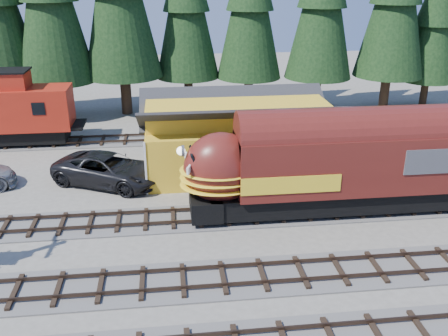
{
  "coord_description": "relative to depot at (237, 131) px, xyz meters",
  "views": [
    {
      "loc": [
        -4.58,
        -20.74,
        13.12
      ],
      "look_at": [
        -1.65,
        4.0,
        2.98
      ],
      "focal_mm": 40.0,
      "sensor_mm": 36.0,
      "label": 1
    }
  ],
  "objects": [
    {
      "name": "pickup_truck_a",
      "position": [
        -8.45,
        -1.03,
        -1.97
      ],
      "size": [
        7.88,
        6.13,
        1.99
      ],
      "primitive_type": "imported",
      "rotation": [
        0.0,
        0.0,
        1.11
      ],
      "color": "black",
      "rests_on": "ground"
    },
    {
      "name": "caboose",
      "position": [
        -17.12,
        7.5,
        -0.27
      ],
      "size": [
        10.51,
        3.05,
        5.46
      ],
      "color": "black",
      "rests_on": "ground"
    },
    {
      "name": "depot",
      "position": [
        0.0,
        0.0,
        0.0
      ],
      "size": [
        12.8,
        7.0,
        5.3
      ],
      "color": "gold",
      "rests_on": "ground"
    },
    {
      "name": "track_siding",
      "position": [
        10.0,
        -6.5,
        -2.9
      ],
      "size": [
        68.0,
        3.2,
        0.33
      ],
      "color": "#4C4947",
      "rests_on": "ground"
    },
    {
      "name": "locomotive",
      "position": [
        4.18,
        -6.5,
        -0.27
      ],
      "size": [
        17.06,
        3.39,
        4.64
      ],
      "color": "black",
      "rests_on": "ground"
    },
    {
      "name": "conifer_backdrop",
      "position": [
        2.59,
        14.25,
        7.24
      ],
      "size": [
        80.48,
        21.59,
        17.19
      ],
      "color": "black",
      "rests_on": "ground"
    },
    {
      "name": "track_spur",
      "position": [
        -10.0,
        7.5,
        -2.9
      ],
      "size": [
        32.0,
        3.2,
        0.33
      ],
      "color": "#4C4947",
      "rests_on": "ground"
    },
    {
      "name": "ground",
      "position": [
        0.0,
        -10.5,
        -2.96
      ],
      "size": [
        120.0,
        120.0,
        0.0
      ],
      "primitive_type": "plane",
      "color": "#6B665B",
      "rests_on": "ground"
    }
  ]
}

